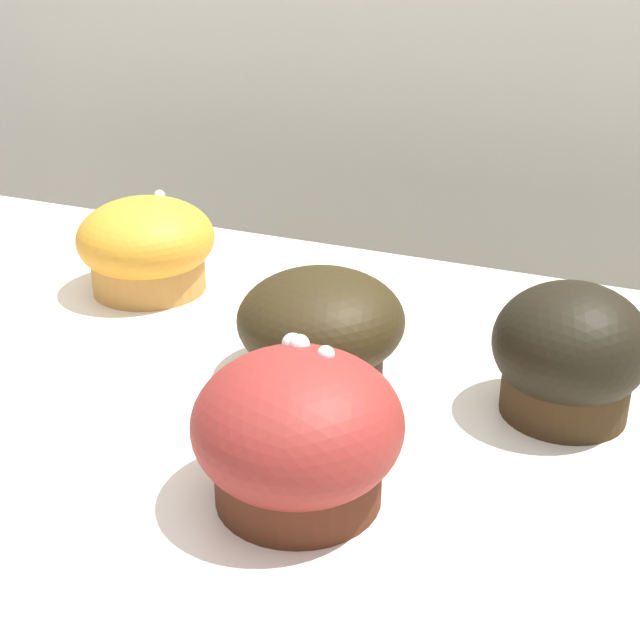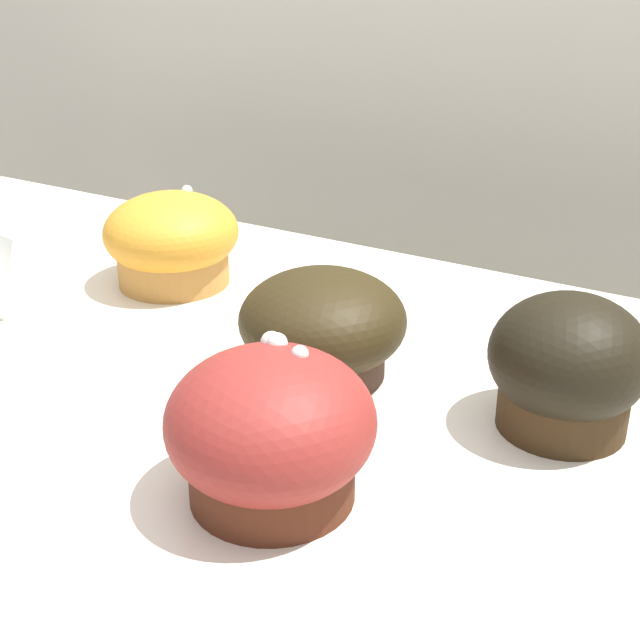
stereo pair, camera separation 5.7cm
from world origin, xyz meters
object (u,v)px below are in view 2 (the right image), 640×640
Objects in this scene: muffin_front_center at (271,432)px; muffin_front_left at (567,367)px; muffin_back_left at (172,240)px; muffin_back_right at (323,327)px.

muffin_front_center is 0.18m from muffin_front_left.
muffin_front_center is 1.00× the size of muffin_back_left.
muffin_back_left is at bearing 137.65° from muffin_front_center.
muffin_back_left is 1.00× the size of muffin_back_right.
muffin_front_center reaches higher than muffin_back_right.
muffin_front_left is at bearing -10.69° from muffin_back_left.
muffin_front_left is (0.16, 0.01, 0.01)m from muffin_back_right.
muffin_back_left is at bearing 157.22° from muffin_back_right.
muffin_back_left is at bearing 169.31° from muffin_front_left.
muffin_front_left reaches higher than muffin_back_right.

